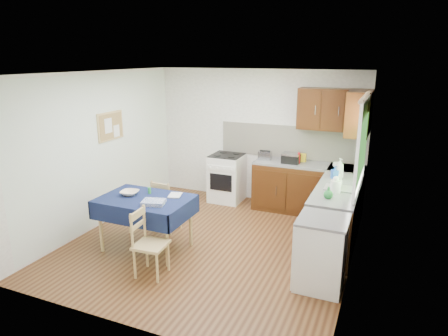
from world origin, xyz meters
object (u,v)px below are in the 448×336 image
at_px(kettle, 336,185).
at_px(dish_rack, 339,187).
at_px(chair_near, 148,241).
at_px(sandwich_press, 291,158).
at_px(dining_table, 145,205).
at_px(toaster, 265,155).
at_px(chair_far, 165,204).

bearing_deg(kettle, dish_rack, 81.60).
height_order(chair_near, sandwich_press, sandwich_press).
height_order(dining_table, sandwich_press, sandwich_press).
xyz_separation_m(sandwich_press, dish_rack, (0.98, -1.16, -0.06)).
relative_size(dining_table, kettle, 5.40).
distance_m(sandwich_press, dish_rack, 1.52).
xyz_separation_m(toaster, kettle, (1.44, -1.38, 0.02)).
bearing_deg(dining_table, chair_near, -58.86).
height_order(toaster, kettle, kettle).
relative_size(dining_table, chair_near, 1.47).
relative_size(chair_far, sandwich_press, 2.85).
xyz_separation_m(chair_far, sandwich_press, (1.60, 1.64, 0.53)).
distance_m(dining_table, sandwich_press, 2.76).
height_order(dining_table, toaster, toaster).
relative_size(chair_near, sandwich_press, 2.92).
bearing_deg(kettle, dining_table, -159.66).
xyz_separation_m(dish_rack, kettle, (-0.03, -0.19, 0.08)).
bearing_deg(toaster, chair_far, -131.12).
distance_m(chair_far, kettle, 2.63).
distance_m(toaster, sandwich_press, 0.49).
distance_m(toaster, dish_rack, 1.89).
height_order(chair_far, dish_rack, dish_rack).
height_order(chair_far, sandwich_press, sandwich_press).
bearing_deg(kettle, toaster, 136.31).
bearing_deg(kettle, chair_far, -173.29).
height_order(sandwich_press, kettle, kettle).
xyz_separation_m(chair_near, toaster, (0.63, 2.90, 0.52)).
relative_size(chair_far, chair_near, 0.97).
bearing_deg(sandwich_press, dining_table, -148.24).
distance_m(chair_near, kettle, 2.63).
bearing_deg(chair_near, toaster, -17.14).
bearing_deg(chair_far, dish_rack, -165.28).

